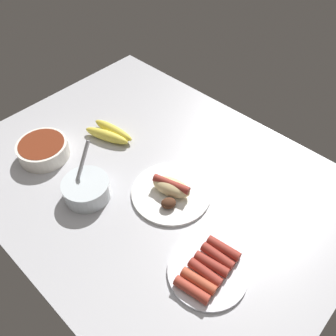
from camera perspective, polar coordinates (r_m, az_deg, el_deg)
The scene contains 6 objects.
ground_plane at distance 110.66cm, azimuth -2.37°, elevation -2.05°, with size 120.00×90.00×3.00cm, color #B2B2B7.
plate_hotdog_assembled at distance 103.86cm, azimuth 0.52°, elevation -3.72°, with size 23.95×23.95×5.61cm.
banana_bunch at distance 122.82cm, azimuth -9.48°, elevation 5.66°, with size 17.50×10.33×3.82cm.
plate_sausages at distance 91.25cm, azimuth 6.56°, elevation -16.23°, with size 20.42×20.42×3.56cm.
bowl_coleslaw at distance 105.19cm, azimuth -13.20°, elevation -3.26°, with size 13.91×14.06×15.24cm.
bowl_chili at distance 120.85cm, azimuth -19.74°, elevation 2.90°, with size 16.33×16.33×5.48cm.
Camera 1 is at (-52.32, 48.95, 82.83)cm, focal length 37.31 mm.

